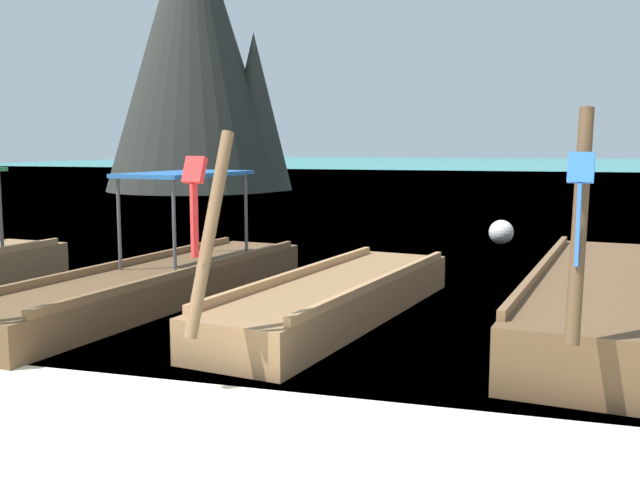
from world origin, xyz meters
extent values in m
plane|color=teal|center=(0.00, 62.20, 0.00)|extent=(120.00, 120.00, 0.00)
cylinder|color=#4C4C51|center=(-5.50, 5.47, 1.20)|extent=(0.05, 0.05, 1.24)
cube|color=brown|center=(-2.76, 5.26, 0.23)|extent=(2.22, 6.56, 0.45)
cube|color=brown|center=(-3.39, 5.35, 0.50)|extent=(0.90, 5.87, 0.10)
cube|color=brown|center=(-2.14, 5.18, 0.50)|extent=(0.90, 5.87, 0.10)
cylinder|color=#4C4C51|center=(-3.25, 5.17, 1.10)|extent=(0.06, 0.06, 1.30)
cylinder|color=#4C4C51|center=(-2.32, 5.04, 1.10)|extent=(0.06, 0.06, 1.30)
cylinder|color=#4C4C51|center=(-2.98, 7.08, 1.10)|extent=(0.06, 0.06, 1.30)
cylinder|color=#4C4C51|center=(-2.05, 6.95, 1.10)|extent=(0.06, 0.06, 1.30)
cube|color=#235BA3|center=(-2.65, 6.06, 1.79)|extent=(1.43, 2.27, 0.06)
cube|color=olive|center=(-0.02, 5.06, 0.24)|extent=(2.15, 5.37, 0.49)
cube|color=#AF7F52|center=(-0.61, 5.16, 0.54)|extent=(0.90, 4.75, 0.10)
cube|color=#AF7F52|center=(0.56, 4.95, 0.54)|extent=(0.90, 4.75, 0.10)
cylinder|color=brown|center=(-0.50, 2.30, 1.41)|extent=(0.25, 0.79, 1.89)
cube|color=red|center=(-0.54, 2.09, 2.00)|extent=(0.22, 0.17, 0.25)
cube|color=red|center=(-0.54, 2.07, 1.55)|extent=(0.04, 0.08, 0.67)
cube|color=brown|center=(3.14, 5.64, 0.32)|extent=(2.18, 6.51, 0.63)
cube|color=brown|center=(2.48, 5.72, 0.68)|extent=(0.81, 5.84, 0.10)
cylinder|color=brown|center=(2.73, 2.39, 1.58)|extent=(0.19, 0.60, 1.92)
cube|color=blue|center=(2.72, 2.27, 2.04)|extent=(0.21, 0.14, 0.25)
cube|color=blue|center=(2.71, 2.25, 1.59)|extent=(0.04, 0.08, 0.66)
cone|color=#2D302B|center=(-13.76, 28.98, 7.00)|extent=(8.58, 8.58, 14.00)
cone|color=#32352F|center=(-10.97, 29.84, 3.80)|extent=(3.65, 3.65, 7.59)
sphere|color=white|center=(1.66, 12.85, 0.28)|extent=(0.55, 0.55, 0.55)
camera|label=1|loc=(2.39, -3.84, 2.22)|focal=41.04mm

